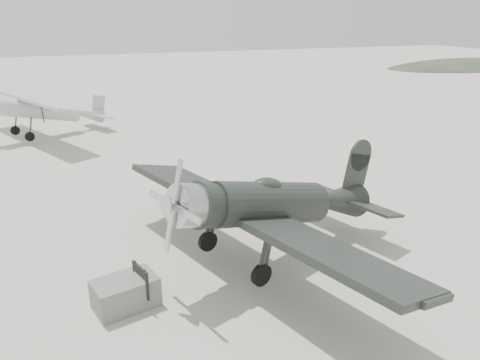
% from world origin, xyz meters
% --- Properties ---
extents(ground, '(160.00, 160.00, 0.00)m').
position_xyz_m(ground, '(0.00, 0.00, 0.00)').
color(ground, '#A09D8E').
rests_on(ground, ground).
extents(hill_northeast, '(32.00, 16.00, 5.20)m').
position_xyz_m(hill_northeast, '(50.00, 40.00, 0.00)').
color(hill_northeast, '#293526').
rests_on(hill_northeast, ground).
extents(lowwing_monoplane, '(8.18, 11.22, 3.64)m').
position_xyz_m(lowwing_monoplane, '(0.63, -1.15, 1.92)').
color(lowwing_monoplane, black).
rests_on(lowwing_monoplane, ground).
extents(highwing_monoplane, '(8.20, 10.63, 3.11)m').
position_xyz_m(highwing_monoplane, '(-6.43, 18.02, 1.95)').
color(highwing_monoplane, '#ACAFB2').
rests_on(highwing_monoplane, ground).
extents(equipment_block, '(1.82, 1.38, 0.81)m').
position_xyz_m(equipment_block, '(-4.13, -2.00, 0.41)').
color(equipment_block, '#625F5B').
rests_on(equipment_block, ground).
extents(sign_board, '(0.30, 0.81, 1.20)m').
position_xyz_m(sign_board, '(-3.72, -2.05, 0.72)').
color(sign_board, '#333333').
rests_on(sign_board, ground).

